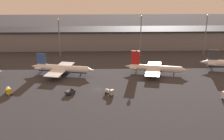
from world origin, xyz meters
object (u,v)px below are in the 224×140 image
service_vehicle_3 (109,92)px  service_vehicle_5 (8,90)px  airplane_2 (155,68)px  airplane_1 (62,69)px  service_vehicle_2 (70,92)px

service_vehicle_3 → service_vehicle_5: bearing=-132.1°
service_vehicle_5 → service_vehicle_3: bearing=62.3°
airplane_2 → service_vehicle_3: size_ratio=7.09×
airplane_2 → airplane_1: bearing=-167.3°
airplane_1 → service_vehicle_3: bearing=-36.0°
service_vehicle_3 → service_vehicle_5: (-49.05, 2.92, 0.11)m
airplane_1 → service_vehicle_5: airplane_1 is taller
service_vehicle_2 → service_vehicle_5: bearing=136.1°
airplane_1 → service_vehicle_2: size_ratio=7.34×
service_vehicle_2 → service_vehicle_3: bearing=-45.6°
service_vehicle_3 → service_vehicle_2: bearing=-133.1°
airplane_1 → airplane_2: size_ratio=1.06×
service_vehicle_2 → service_vehicle_3: size_ratio=1.02×
airplane_1 → airplane_2: (54.41, -0.20, -0.27)m
airplane_1 → airplane_2: 54.41m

